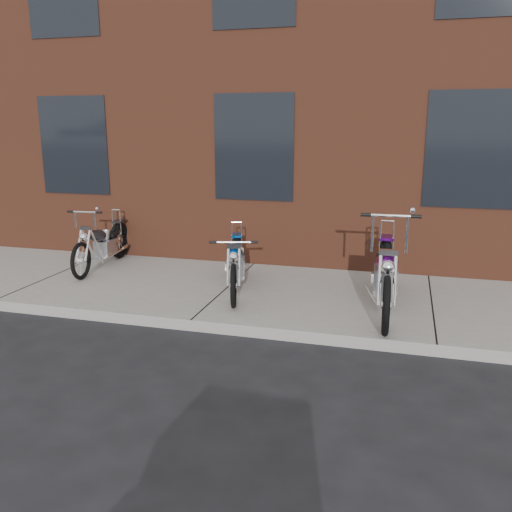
% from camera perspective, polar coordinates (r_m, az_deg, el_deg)
% --- Properties ---
extents(ground, '(120.00, 120.00, 0.00)m').
position_cam_1_polar(ground, '(7.06, -6.86, -7.86)').
color(ground, black).
rests_on(ground, ground).
extents(sidewalk, '(22.00, 3.00, 0.15)m').
position_cam_1_polar(sidewalk, '(8.36, -3.00, -3.79)').
color(sidewalk, slate).
rests_on(sidewalk, ground).
extents(building_brick, '(22.00, 10.00, 8.00)m').
position_cam_1_polar(building_brick, '(14.36, 5.46, 19.26)').
color(building_brick, brown).
rests_on(building_brick, ground).
extents(chopper_purple, '(0.61, 2.51, 1.41)m').
position_cam_1_polar(chopper_purple, '(7.43, 13.51, -2.15)').
color(chopper_purple, black).
rests_on(chopper_purple, sidewalk).
extents(chopper_blue, '(0.75, 2.09, 0.93)m').
position_cam_1_polar(chopper_blue, '(8.09, -2.16, -0.98)').
color(chopper_blue, black).
rests_on(chopper_blue, sidewalk).
extents(chopper_third, '(0.52, 2.12, 1.08)m').
position_cam_1_polar(chopper_third, '(9.79, -15.81, 1.06)').
color(chopper_third, black).
rests_on(chopper_third, sidewalk).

